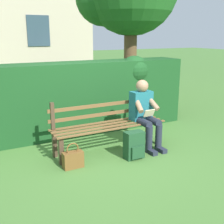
{
  "coord_description": "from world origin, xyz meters",
  "views": [
    {
      "loc": [
        2.22,
        4.25,
        1.97
      ],
      "look_at": [
        0.0,
        0.1,
        0.71
      ],
      "focal_mm": 47.04,
      "sensor_mm": 36.0,
      "label": 1
    }
  ],
  "objects_px": {
    "backpack": "(134,145)",
    "person_seated": "(145,112)",
    "park_bench": "(108,125)",
    "handbag": "(73,159)"
  },
  "relations": [
    {
      "from": "park_bench",
      "to": "handbag",
      "type": "height_order",
      "value": "park_bench"
    },
    {
      "from": "park_bench",
      "to": "backpack",
      "type": "distance_m",
      "value": 0.63
    },
    {
      "from": "person_seated",
      "to": "backpack",
      "type": "bearing_deg",
      "value": 40.42
    },
    {
      "from": "person_seated",
      "to": "handbag",
      "type": "xyz_separation_m",
      "value": [
        1.46,
        0.26,
        -0.5
      ]
    },
    {
      "from": "park_bench",
      "to": "handbag",
      "type": "xyz_separation_m",
      "value": [
        0.81,
        0.42,
        -0.31
      ]
    },
    {
      "from": "handbag",
      "to": "person_seated",
      "type": "bearing_deg",
      "value": -170.03
    },
    {
      "from": "park_bench",
      "to": "handbag",
      "type": "bearing_deg",
      "value": 27.6
    },
    {
      "from": "backpack",
      "to": "person_seated",
      "type": "bearing_deg",
      "value": -139.58
    },
    {
      "from": "person_seated",
      "to": "backpack",
      "type": "height_order",
      "value": "person_seated"
    },
    {
      "from": "person_seated",
      "to": "handbag",
      "type": "bearing_deg",
      "value": 9.97
    }
  ]
}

